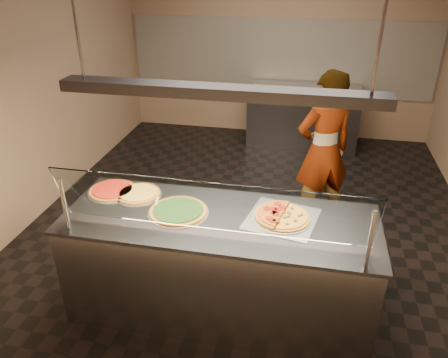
% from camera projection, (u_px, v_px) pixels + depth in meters
% --- Properties ---
extents(ground, '(5.00, 6.00, 0.02)m').
position_uv_depth(ground, '(250.00, 224.00, 5.09)').
color(ground, black).
rests_on(ground, ground).
extents(wall_back, '(5.00, 0.02, 3.00)m').
position_uv_depth(wall_back, '(280.00, 44.00, 7.02)').
color(wall_back, '#91775D').
rests_on(wall_back, ground).
extents(wall_front, '(5.00, 0.02, 3.00)m').
position_uv_depth(wall_front, '(150.00, 310.00, 1.78)').
color(wall_front, '#91775D').
rests_on(wall_front, ground).
extents(wall_left, '(0.02, 6.00, 3.00)m').
position_uv_depth(wall_left, '(30.00, 84.00, 4.85)').
color(wall_left, '#91775D').
rests_on(wall_left, ground).
extents(tile_band, '(4.90, 0.02, 1.20)m').
position_uv_depth(tile_band, '(279.00, 57.00, 7.08)').
color(tile_band, silver).
rests_on(tile_band, wall_back).
extents(serving_counter, '(2.51, 0.94, 0.93)m').
position_uv_depth(serving_counter, '(220.00, 264.00, 3.67)').
color(serving_counter, '#B7B7BC').
rests_on(serving_counter, ground).
extents(sneeze_guard, '(2.27, 0.18, 0.54)m').
position_uv_depth(sneeze_guard, '(209.00, 208.00, 3.03)').
color(sneeze_guard, '#B7B7BC').
rests_on(sneeze_guard, serving_counter).
extents(perforated_tray, '(0.62, 0.62, 0.01)m').
position_uv_depth(perforated_tray, '(282.00, 218.00, 3.45)').
color(perforated_tray, silver).
rests_on(perforated_tray, serving_counter).
extents(half_pizza_pepperoni, '(0.30, 0.47, 0.05)m').
position_uv_depth(half_pizza_pepperoni, '(269.00, 213.00, 3.45)').
color(half_pizza_pepperoni, brown).
rests_on(half_pizza_pepperoni, perforated_tray).
extents(half_pizza_sausage, '(0.30, 0.47, 0.04)m').
position_uv_depth(half_pizza_sausage, '(295.00, 217.00, 3.42)').
color(half_pizza_sausage, brown).
rests_on(half_pizza_sausage, perforated_tray).
extents(pizza_spinach, '(0.49, 0.49, 0.03)m').
position_uv_depth(pizza_spinach, '(178.00, 211.00, 3.52)').
color(pizza_spinach, silver).
rests_on(pizza_spinach, serving_counter).
extents(pizza_cheese, '(0.40, 0.40, 0.03)m').
position_uv_depth(pizza_cheese, '(139.00, 193.00, 3.78)').
color(pizza_cheese, silver).
rests_on(pizza_cheese, serving_counter).
extents(pizza_tomato, '(0.43, 0.43, 0.03)m').
position_uv_depth(pizza_tomato, '(113.00, 190.00, 3.84)').
color(pizza_tomato, silver).
rests_on(pizza_tomato, serving_counter).
extents(pizza_spatula, '(0.21, 0.23, 0.02)m').
position_uv_depth(pizza_spatula, '(161.00, 204.00, 3.59)').
color(pizza_spatula, '#B7B7BC').
rests_on(pizza_spatula, pizza_spinach).
extents(prep_table, '(1.76, 0.74, 0.93)m').
position_uv_depth(prep_table, '(303.00, 116.00, 7.01)').
color(prep_table, '#404046').
rests_on(prep_table, ground).
extents(worker, '(0.77, 0.68, 1.77)m').
position_uv_depth(worker, '(323.00, 151.00, 4.74)').
color(worker, black).
rests_on(worker, ground).
extents(heat_lamp_housing, '(2.30, 0.18, 0.08)m').
position_uv_depth(heat_lamp_housing, '(219.00, 92.00, 2.99)').
color(heat_lamp_housing, '#404046').
rests_on(heat_lamp_housing, ceiling).
extents(lamp_rod_left, '(0.02, 0.02, 1.01)m').
position_uv_depth(lamp_rod_left, '(73.00, 4.00, 2.92)').
color(lamp_rod_left, '#B7B7BC').
rests_on(lamp_rod_left, ceiling).
extents(lamp_rod_right, '(0.02, 0.02, 1.01)m').
position_uv_depth(lamp_rod_right, '(385.00, 11.00, 2.56)').
color(lamp_rod_right, '#B7B7BC').
rests_on(lamp_rod_right, ceiling).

